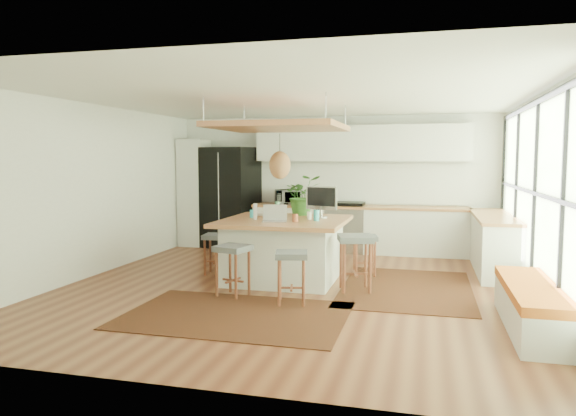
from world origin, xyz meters
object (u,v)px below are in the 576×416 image
(fridge, at_px, (231,203))
(island_plant, at_px, (303,200))
(stool_right_back, at_px, (365,253))
(island, at_px, (285,249))
(stool_left_side, at_px, (216,252))
(laptop, at_px, (274,214))
(stool_near_left, at_px, (233,270))
(stool_near_right, at_px, (292,276))
(monitor, at_px, (321,201))
(stool_right_front, at_px, (355,266))
(microwave, at_px, (289,195))

(fridge, bearing_deg, island_plant, -31.88)
(stool_right_back, bearing_deg, island, -153.05)
(island, relative_size, stool_right_back, 2.88)
(stool_left_side, relative_size, laptop, 1.72)
(stool_near_left, relative_size, stool_near_right, 1.02)
(stool_near_right, distance_m, stool_right_back, 2.04)
(stool_near_left, height_order, monitor, monitor)
(laptop, bearing_deg, monitor, 40.12)
(fridge, relative_size, monitor, 3.86)
(island, distance_m, laptop, 0.69)
(island, bearing_deg, stool_right_front, -21.61)
(stool_near_right, xyz_separation_m, microwave, (-1.07, 4.00, 0.75))
(stool_near_left, height_order, laptop, laptop)
(island, distance_m, island_plant, 0.98)
(stool_right_front, bearing_deg, stool_near_right, -128.47)
(stool_near_right, height_order, monitor, monitor)
(stool_right_front, distance_m, stool_right_back, 1.04)
(fridge, bearing_deg, island, -41.72)
(island, distance_m, stool_right_front, 1.23)
(stool_right_back, xyz_separation_m, microwave, (-1.78, 2.09, 0.75))
(fridge, relative_size, stool_right_back, 3.24)
(laptop, bearing_deg, stool_left_side, 144.51)
(fridge, xyz_separation_m, microwave, (1.25, 0.00, 0.18))
(island, relative_size, stool_near_right, 2.75)
(stool_right_back, xyz_separation_m, island_plant, (-1.02, 0.07, 0.83))
(stool_near_right, height_order, microwave, microwave)
(fridge, height_order, stool_near_right, fridge)
(stool_right_front, relative_size, stool_left_side, 1.22)
(stool_near_left, relative_size, stool_right_back, 1.07)
(stool_near_right, relative_size, stool_right_front, 0.86)
(fridge, xyz_separation_m, stool_near_left, (1.46, -3.81, -0.57))
(laptop, bearing_deg, fridge, 108.88)
(stool_right_back, xyz_separation_m, stool_left_side, (-2.32, -0.47, 0.00))
(microwave, bearing_deg, stool_near_left, -108.15)
(stool_right_back, distance_m, island_plant, 1.32)
(laptop, height_order, island_plant, island_plant)
(stool_near_left, height_order, stool_right_front, stool_right_front)
(island, distance_m, stool_right_back, 1.30)
(stool_near_right, distance_m, laptop, 1.28)
(stool_near_left, xyz_separation_m, stool_left_side, (-0.75, 1.25, 0.00))
(island, height_order, stool_right_front, island)
(island, relative_size, monitor, 3.43)
(stool_near_left, distance_m, monitor, 1.94)
(fridge, height_order, stool_right_front, fridge)
(stool_near_left, relative_size, monitor, 1.28)
(stool_right_front, xyz_separation_m, stool_right_back, (0.01, 1.04, 0.00))
(fridge, relative_size, stool_left_side, 3.24)
(fridge, height_order, monitor, fridge)
(island, relative_size, stool_left_side, 2.88)
(stool_left_side, distance_m, laptop, 1.40)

